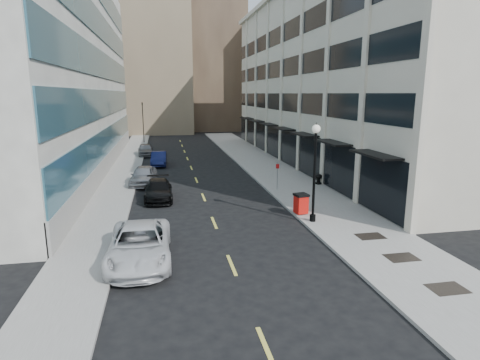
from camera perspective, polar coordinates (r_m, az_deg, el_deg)
name	(u,v)px	position (r m, az deg, el deg)	size (l,w,h in m)	color
ground	(240,286)	(16.23, 0.06, -14.84)	(160.00, 160.00, 0.00)	black
sidewalk_right	(279,176)	(36.44, 5.61, 0.58)	(5.00, 80.00, 0.15)	gray
sidewalk_left	(119,182)	(35.16, -16.84, -0.32)	(3.00, 80.00, 0.15)	gray
building_right	(347,78)	(45.69, 15.00, 13.82)	(15.30, 46.50, 18.25)	beige
building_left	(12,64)	(43.32, -29.67, 14.11)	(16.14, 46.00, 20.00)	white
skyline_tan_near	(153,58)	(82.46, -12.34, 16.53)	(14.00, 18.00, 28.00)	#877358
skyline_brown	(212,46)	(87.39, -4.07, 18.49)	(12.00, 16.00, 34.00)	brown
skyline_tan_far	(106,76)	(92.94, -18.49, 13.82)	(12.00, 14.00, 22.00)	#877358
skyline_stone	(265,80)	(82.88, 3.62, 13.99)	(10.00, 14.00, 20.00)	beige
grate_near	(447,289)	(17.56, 27.40, -13.55)	(1.40, 1.00, 0.01)	black
grate_mid	(402,257)	(19.76, 21.99, -10.18)	(1.40, 1.00, 0.01)	black
grate_far	(370,236)	(21.99, 18.04, -7.61)	(1.40, 1.00, 0.01)	black
road_centerline	(200,188)	(32.17, -5.76, -1.11)	(0.15, 68.20, 0.01)	#D8CC4C
traffic_signal	(142,105)	(62.27, -13.74, 10.33)	(0.66, 0.66, 6.98)	black
car_white_van	(140,245)	(18.56, -14.07, -8.90)	(2.69, 5.84, 1.62)	silver
car_black_pickup	(158,190)	(28.97, -11.55, -1.40)	(1.94, 4.77, 1.38)	black
car_silver_sedan	(143,176)	(33.90, -13.57, 0.63)	(1.84, 4.57, 1.56)	gray
car_blue_sedan	(159,159)	(42.71, -11.46, 2.99)	(1.53, 4.38, 1.44)	#141A4B
car_grey_sedan	(146,150)	(49.68, -13.28, 4.20)	(1.76, 4.38, 1.49)	slate
trash_bin	(301,203)	(24.81, 8.66, -3.25)	(0.90, 0.94, 1.26)	red
lamppost	(315,164)	(22.89, 10.59, 2.21)	(0.47, 0.47, 5.69)	black
sign_post	(277,172)	(30.66, 5.34, 1.18)	(0.25, 0.08, 2.14)	slate
urn_planter	(319,178)	(33.23, 11.11, 0.30)	(0.61, 0.61, 0.84)	black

